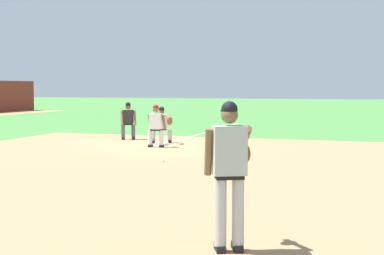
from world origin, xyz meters
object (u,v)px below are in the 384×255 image
at_px(first_base_bag, 162,144).
at_px(baseball, 163,161).
at_px(baserunner, 156,124).
at_px(umpire, 128,119).
at_px(first_baseman, 162,123).
at_px(pitcher, 230,166).

xyz_separation_m(first_base_bag, baseball, (-3.98, -1.59, -0.01)).
distance_m(baserunner, umpire, 2.99).
bearing_deg(umpire, first_base_bag, -126.96).
relative_size(baseball, baserunner, 0.05).
distance_m(baseball, baserunner, 3.71).
bearing_deg(baseball, first_base_bag, 21.82).
xyz_separation_m(first_base_bag, first_baseman, (0.64, 0.23, 0.69)).
height_order(baseball, baserunner, baserunner).
distance_m(first_baseman, umpire, 1.95).
distance_m(pitcher, umpire, 14.56).
height_order(pitcher, first_baseman, pitcher).
height_order(first_base_bag, baseball, first_base_bag).
bearing_deg(baseball, umpire, 33.17).
bearing_deg(baseball, pitcher, -152.92).
height_order(pitcher, umpire, pitcher).
height_order(pitcher, baserunner, pitcher).
bearing_deg(baserunner, pitcher, -153.55).
bearing_deg(umpire, pitcher, -150.19).
distance_m(first_base_bag, umpire, 2.59).
bearing_deg(first_base_bag, first_baseman, 19.54).
bearing_deg(pitcher, first_baseman, 24.95).
xyz_separation_m(first_baseman, baserunner, (-1.33, -0.28, 0.06)).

